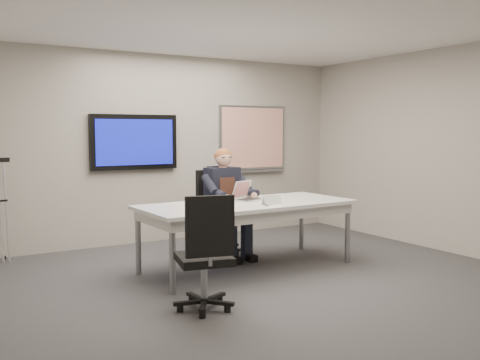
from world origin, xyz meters
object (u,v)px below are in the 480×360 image
office_chair_near (205,275)px  laptop (245,195)px  conference_table (247,210)px  office_chair_far (219,227)px  seated_person (229,214)px

office_chair_near → laptop: 1.91m
conference_table → office_chair_near: office_chair_near is taller
office_chair_far → seated_person: size_ratio=0.79×
office_chair_far → seated_person: (0.01, -0.27, 0.22)m
conference_table → seated_person: size_ratio=1.84×
office_chair_far → office_chair_near: bearing=-133.8°
conference_table → office_chair_far: 0.97m
conference_table → office_chair_far: size_ratio=2.33×
office_chair_far → conference_table: bearing=-108.4°
seated_person → office_chair_far: bearing=88.6°
office_chair_far → office_chair_near: 2.37m
conference_table → laptop: (0.11, 0.22, 0.15)m
seated_person → laptop: (0.00, -0.41, 0.28)m
conference_table → seated_person: (0.11, 0.63, -0.13)m
conference_table → office_chair_far: (0.10, 0.90, -0.36)m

